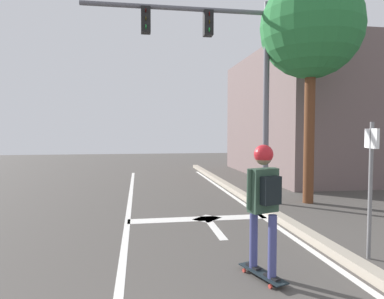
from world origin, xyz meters
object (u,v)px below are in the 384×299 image
at_px(skateboard, 262,274).
at_px(skater, 264,192).
at_px(roadside_tree, 311,29).
at_px(traffic_signal_mast, 220,58).
at_px(street_sign_post, 371,169).

distance_m(skateboard, skater, 1.10).
bearing_deg(roadside_tree, traffic_signal_mast, 174.00).
bearing_deg(skateboard, roadside_tree, 56.08).
distance_m(skateboard, roadside_tree, 7.07).
bearing_deg(traffic_signal_mast, street_sign_post, -72.71).
distance_m(skater, street_sign_post, 1.93).
height_order(street_sign_post, roadside_tree, roadside_tree).
xyz_separation_m(street_sign_post, roadside_tree, (1.11, 4.00, 3.32)).
xyz_separation_m(traffic_signal_mast, street_sign_post, (1.33, -4.26, -2.52)).
bearing_deg(roadside_tree, skateboard, -123.92).
relative_size(skateboard, traffic_signal_mast, 0.15).
distance_m(skater, roadside_tree, 6.41).
bearing_deg(traffic_signal_mast, skateboard, -96.66).
relative_size(skater, traffic_signal_mast, 0.31).
xyz_separation_m(skateboard, skater, (0.00, -0.01, 1.10)).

